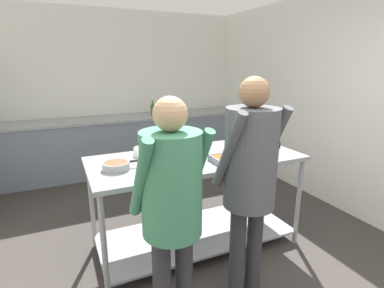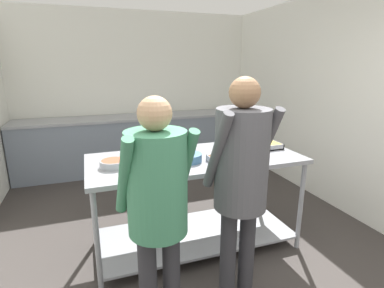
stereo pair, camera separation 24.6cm
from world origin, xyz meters
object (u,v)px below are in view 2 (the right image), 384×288
at_px(plate_stack, 147,150).
at_px(serving_tray_vegetables, 257,145).
at_px(serving_tray_roast, 232,160).
at_px(guest_serving_left, 241,171).
at_px(broccoli_bowl, 187,156).
at_px(sauce_pan, 114,163).
at_px(guest_serving_right, 157,195).
at_px(water_bottle, 165,108).

distance_m(plate_stack, serving_tray_vegetables, 1.13).
distance_m(serving_tray_roast, guest_serving_left, 0.54).
relative_size(serving_tray_vegetables, guest_serving_left, 0.27).
relative_size(plate_stack, broccoli_bowl, 1.01).
xyz_separation_m(sauce_pan, plate_stack, (0.35, 0.29, 0.00)).
distance_m(sauce_pan, guest_serving_left, 1.10).
bearing_deg(guest_serving_right, sauce_pan, 104.63).
bearing_deg(serving_tray_vegetables, water_bottle, 98.64).
height_order(serving_tray_roast, guest_serving_left, guest_serving_left).
xyz_separation_m(sauce_pan, serving_tray_roast, (1.00, -0.23, -0.01)).
relative_size(serving_tray_roast, guest_serving_left, 0.23).
relative_size(plate_stack, guest_serving_right, 0.16).
bearing_deg(broccoli_bowl, serving_tray_vegetables, 12.37).
relative_size(sauce_pan, serving_tray_roast, 0.93).
xyz_separation_m(sauce_pan, guest_serving_right, (0.20, -0.77, 0.01)).
xyz_separation_m(broccoli_bowl, serving_tray_vegetables, (0.82, 0.18, -0.02)).
xyz_separation_m(plate_stack, broccoli_bowl, (0.29, -0.35, 0.01)).
bearing_deg(broccoli_bowl, serving_tray_roast, -25.95).
distance_m(plate_stack, broccoli_bowl, 0.46).
relative_size(plate_stack, serving_tray_vegetables, 0.57).
xyz_separation_m(sauce_pan, serving_tray_vegetables, (1.46, 0.12, -0.01)).
xyz_separation_m(serving_tray_vegetables, water_bottle, (-0.36, 2.39, 0.08)).
bearing_deg(sauce_pan, plate_stack, 40.11).
xyz_separation_m(serving_tray_roast, guest_serving_right, (-0.80, -0.53, 0.02)).
xyz_separation_m(serving_tray_roast, guest_serving_left, (-0.19, -0.50, 0.09)).
distance_m(guest_serving_right, water_bottle, 3.40).
bearing_deg(sauce_pan, water_bottle, 66.46).
height_order(broccoli_bowl, water_bottle, water_bottle).
distance_m(plate_stack, water_bottle, 2.35).
bearing_deg(water_bottle, guest_serving_right, -105.26).
distance_m(broccoli_bowl, water_bottle, 2.61).
relative_size(serving_tray_roast, serving_tray_vegetables, 0.85).
height_order(sauce_pan, guest_serving_left, guest_serving_left).
bearing_deg(broccoli_bowl, sauce_pan, 174.81).
height_order(guest_serving_right, water_bottle, guest_serving_right).
relative_size(serving_tray_roast, water_bottle, 1.55).
bearing_deg(guest_serving_left, sauce_pan, 137.93).
relative_size(serving_tray_vegetables, water_bottle, 1.82).
relative_size(broccoli_bowl, guest_serving_right, 0.16).
distance_m(sauce_pan, broccoli_bowl, 0.64).
xyz_separation_m(serving_tray_roast, water_bottle, (0.10, 2.75, 0.08)).
distance_m(plate_stack, serving_tray_roast, 0.84).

